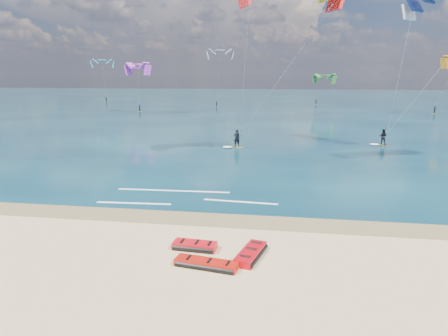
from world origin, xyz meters
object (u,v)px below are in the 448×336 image
Objects in this scene: packed_kite_right at (251,257)px; kitesurfer_far at (417,63)px; packed_kite_mid at (195,249)px; kitesurfer_main at (261,64)px; packed_kite_left at (206,267)px.

packed_kite_right is 0.15× the size of kitesurfer_far.
kitesurfer_far reaches higher than packed_kite_right.
kitesurfer_main is at bearing 90.18° from packed_kite_mid.
packed_kite_mid is (-0.89, 1.71, 0.00)m from packed_kite_left.
kitesurfer_main is (1.64, 22.71, 9.02)m from packed_kite_mid.
packed_kite_left is 0.16× the size of kitesurfer_main.
kitesurfer_main is 1.00× the size of kitesurfer_far.
packed_kite_mid is 2.73m from packed_kite_right.
kitesurfer_far reaches higher than kitesurfer_main.
packed_kite_left is 1.93m from packed_kite_mid.
kitesurfer_far is (17.55, 28.63, 9.23)m from packed_kite_mid.
packed_kite_left is at bearing 138.42° from packed_kite_right.
packed_kite_left is 0.16× the size of kitesurfer_far.
kitesurfer_far is (15.90, 5.92, 0.21)m from kitesurfer_main.
kitesurfer_main is at bearing 97.63° from packed_kite_left.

